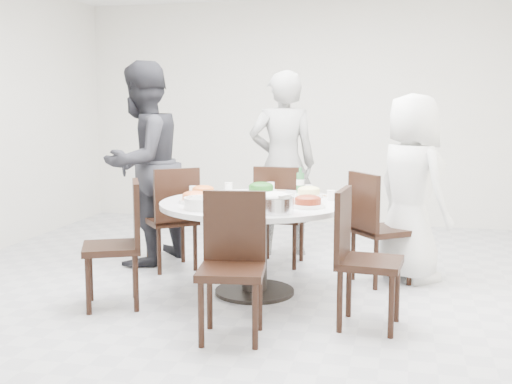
% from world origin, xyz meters
% --- Properties ---
extents(floor, '(6.00, 6.00, 0.01)m').
position_xyz_m(floor, '(0.00, 0.00, 0.00)').
color(floor, '#B7B7BC').
rests_on(floor, ground).
extents(wall_back, '(6.00, 0.01, 2.80)m').
position_xyz_m(wall_back, '(0.00, 3.00, 1.40)').
color(wall_back, silver).
rests_on(wall_back, ground).
extents(wall_front, '(6.00, 0.01, 2.80)m').
position_xyz_m(wall_front, '(0.00, -3.00, 1.40)').
color(wall_front, silver).
rests_on(wall_front, ground).
extents(dining_table, '(1.50, 1.50, 0.75)m').
position_xyz_m(dining_table, '(-0.04, -0.21, 0.38)').
color(dining_table, white).
rests_on(dining_table, floor).
extents(chair_ne, '(0.59, 0.59, 0.95)m').
position_xyz_m(chair_ne, '(0.94, 0.34, 0.47)').
color(chair_ne, black).
rests_on(chair_ne, floor).
extents(chair_n, '(0.43, 0.43, 0.95)m').
position_xyz_m(chair_n, '(-0.02, 0.76, 0.47)').
color(chair_n, black).
rests_on(chair_n, floor).
extents(chair_nw, '(0.59, 0.59, 0.95)m').
position_xyz_m(chair_nw, '(-0.97, 0.38, 0.47)').
color(chair_nw, black).
rests_on(chair_nw, floor).
extents(chair_sw, '(0.56, 0.56, 0.95)m').
position_xyz_m(chair_sw, '(-1.01, -0.78, 0.47)').
color(chair_sw, black).
rests_on(chair_sw, floor).
extents(chair_s, '(0.48, 0.48, 0.95)m').
position_xyz_m(chair_s, '(0.04, -1.22, 0.47)').
color(chair_s, black).
rests_on(chair_s, floor).
extents(chair_se, '(0.46, 0.46, 0.95)m').
position_xyz_m(chair_se, '(0.90, -0.80, 0.47)').
color(chair_se, black).
rests_on(chair_se, floor).
extents(diner_right, '(0.90, 0.93, 1.61)m').
position_xyz_m(diner_right, '(1.17, 0.49, 0.80)').
color(diner_right, silver).
rests_on(diner_right, floor).
extents(diner_middle, '(0.77, 0.61, 1.84)m').
position_xyz_m(diner_middle, '(-0.08, 1.18, 0.92)').
color(diner_middle, black).
rests_on(diner_middle, floor).
extents(diner_left, '(0.95, 1.09, 1.91)m').
position_xyz_m(diner_left, '(-1.30, 0.52, 0.96)').
color(diner_left, black).
rests_on(diner_left, floor).
extents(dish_greens, '(0.27, 0.27, 0.07)m').
position_xyz_m(dish_greens, '(-0.10, 0.27, 0.79)').
color(dish_greens, white).
rests_on(dish_greens, dining_table).
extents(dish_pale, '(0.24, 0.24, 0.06)m').
position_xyz_m(dish_pale, '(0.34, 0.13, 0.78)').
color(dish_pale, white).
rests_on(dish_pale, dining_table).
extents(dish_orange, '(0.23, 0.23, 0.06)m').
position_xyz_m(dish_orange, '(-0.53, -0.02, 0.78)').
color(dish_orange, white).
rests_on(dish_orange, dining_table).
extents(dish_redbrown, '(0.26, 0.26, 0.06)m').
position_xyz_m(dish_redbrown, '(0.41, -0.39, 0.78)').
color(dish_redbrown, white).
rests_on(dish_redbrown, dining_table).
extents(dish_tofu, '(0.25, 0.25, 0.06)m').
position_xyz_m(dish_tofu, '(-0.49, -0.38, 0.78)').
color(dish_tofu, white).
rests_on(dish_tofu, dining_table).
extents(rice_bowl, '(0.26, 0.26, 0.11)m').
position_xyz_m(rice_bowl, '(0.22, -0.69, 0.81)').
color(rice_bowl, silver).
rests_on(rice_bowl, dining_table).
extents(soup_bowl, '(0.28, 0.28, 0.09)m').
position_xyz_m(soup_bowl, '(-0.33, -0.64, 0.79)').
color(soup_bowl, white).
rests_on(soup_bowl, dining_table).
extents(beverage_bottle, '(0.07, 0.07, 0.23)m').
position_xyz_m(beverage_bottle, '(0.24, 0.31, 0.87)').
color(beverage_bottle, '#2A6B38').
rests_on(beverage_bottle, dining_table).
extents(tea_cups, '(0.07, 0.07, 0.08)m').
position_xyz_m(tea_cups, '(-0.05, 0.45, 0.79)').
color(tea_cups, white).
rests_on(tea_cups, dining_table).
extents(chopsticks, '(0.24, 0.04, 0.01)m').
position_xyz_m(chopsticks, '(-0.07, 0.43, 0.76)').
color(chopsticks, '#A9805A').
rests_on(chopsticks, dining_table).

